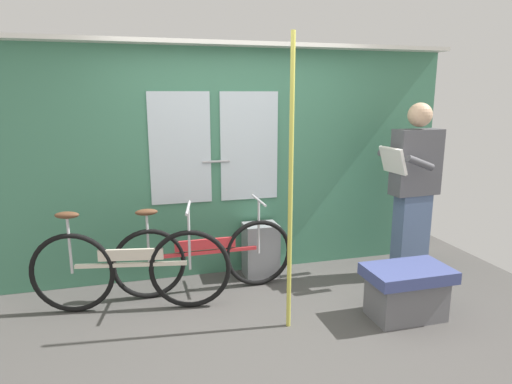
{
  "coord_description": "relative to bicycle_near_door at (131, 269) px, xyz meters",
  "views": [
    {
      "loc": [
        -0.98,
        -3.09,
        1.87
      ],
      "look_at": [
        0.05,
        0.69,
        1.0
      ],
      "focal_mm": 31.2,
      "sensor_mm": 36.0,
      "label": 1
    }
  ],
  "objects": [
    {
      "name": "ground_plane",
      "position": [
        1.07,
        -0.69,
        -0.4
      ],
      "size": [
        5.62,
        4.31,
        0.04
      ],
      "primitive_type": "cube",
      "color": "#474442"
    },
    {
      "name": "bench_seat_corner",
      "position": [
        2.24,
        -0.76,
        -0.14
      ],
      "size": [
        0.7,
        0.44,
        0.45
      ],
      "color": "#3D477F",
      "rests_on": "ground_plane"
    },
    {
      "name": "passenger_reading_newspaper",
      "position": [
        2.78,
        0.02,
        0.56
      ],
      "size": [
        0.6,
        0.53,
        1.79
      ],
      "rotation": [
        0.0,
        0.0,
        3.21
      ],
      "color": "slate",
      "rests_on": "ground_plane"
    },
    {
      "name": "bicycle_near_door",
      "position": [
        0.0,
        0.0,
        0.0
      ],
      "size": [
        1.71,
        0.48,
        0.93
      ],
      "rotation": [
        0.0,
        0.0,
        -0.18
      ],
      "color": "black",
      "rests_on": "ground_plane"
    },
    {
      "name": "trash_bin_by_wall",
      "position": [
        1.3,
        0.44,
        -0.1
      ],
      "size": [
        0.34,
        0.28,
        0.56
      ],
      "primitive_type": "cube",
      "color": "gray",
      "rests_on": "ground_plane"
    },
    {
      "name": "handrail_pole",
      "position": [
        1.23,
        -0.63,
        0.77
      ],
      "size": [
        0.04,
        0.04,
        2.31
      ],
      "primitive_type": "cylinder",
      "color": "#C6C14C",
      "rests_on": "ground_plane"
    },
    {
      "name": "bicycle_leaning_behind",
      "position": [
        0.68,
        0.2,
        -0.02
      ],
      "size": [
        1.72,
        0.44,
        0.88
      ],
      "rotation": [
        0.0,
        0.0,
        0.01
      ],
      "color": "black",
      "rests_on": "ground_plane"
    },
    {
      "name": "train_door_wall",
      "position": [
        1.07,
        0.66,
        0.84
      ],
      "size": [
        4.62,
        0.28,
        2.35
      ],
      "color": "#427F60",
      "rests_on": "ground_plane"
    }
  ]
}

